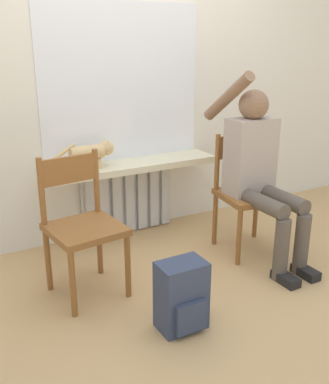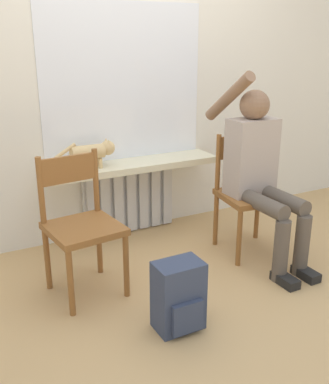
% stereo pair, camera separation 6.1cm
% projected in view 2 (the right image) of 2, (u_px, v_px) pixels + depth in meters
% --- Properties ---
extents(ground_plane, '(12.00, 12.00, 0.00)m').
position_uv_depth(ground_plane, '(205.00, 296.00, 2.80)').
color(ground_plane, tan).
extents(wall_with_window, '(7.00, 0.06, 2.70)m').
position_uv_depth(wall_with_window, '(122.00, 62.00, 3.39)').
color(wall_with_window, white).
rests_on(wall_with_window, ground_plane).
extents(radiator, '(0.77, 0.08, 0.56)m').
position_uv_depth(radiator, '(129.00, 198.00, 3.67)').
color(radiator, silver).
rests_on(radiator, ground_plane).
extents(windowsill, '(1.35, 0.31, 0.05)m').
position_uv_depth(windowsill, '(134.00, 165.00, 3.48)').
color(windowsill, beige).
rests_on(windowsill, radiator).
extents(window_glass, '(1.30, 0.01, 1.17)m').
position_uv_depth(window_glass, '(124.00, 83.00, 3.41)').
color(window_glass, white).
rests_on(window_glass, windowsill).
extents(chair_left, '(0.46, 0.46, 0.87)m').
position_uv_depth(chair_left, '(81.00, 223.00, 2.73)').
color(chair_left, brown).
rests_on(chair_left, ground_plane).
extents(chair_right, '(0.46, 0.46, 0.87)m').
position_uv_depth(chair_right, '(248.00, 192.00, 3.29)').
color(chair_right, brown).
rests_on(chair_right, ground_plane).
extents(person, '(0.36, 1.02, 1.32)m').
position_uv_depth(person, '(260.00, 168.00, 3.12)').
color(person, brown).
rests_on(person, ground_plane).
extents(cat, '(0.45, 0.11, 0.21)m').
position_uv_depth(cat, '(94.00, 151.00, 3.28)').
color(cat, '#DBB77A').
rests_on(cat, windowsill).
extents(backpack, '(0.26, 0.21, 0.39)m').
position_uv_depth(backpack, '(179.00, 297.00, 2.43)').
color(backpack, '#333D56').
rests_on(backpack, ground_plane).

